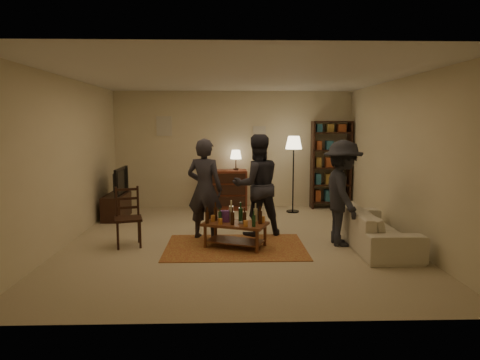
{
  "coord_description": "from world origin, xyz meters",
  "views": [
    {
      "loc": [
        -0.14,
        -7.0,
        1.94
      ],
      "look_at": [
        0.07,
        0.1,
        1.02
      ],
      "focal_mm": 32.0,
      "sensor_mm": 36.0,
      "label": 1
    }
  ],
  "objects_px": {
    "tv_stand": "(117,200)",
    "bookshelf": "(331,164)",
    "coffee_table": "(235,225)",
    "dining_chair": "(128,214)",
    "floor_lamp": "(294,148)",
    "sofa": "(374,228)",
    "person_left": "(205,189)",
    "dresser": "(225,189)",
    "person_right": "(257,185)",
    "person_by_sofa": "(342,193)"
  },
  "relations": [
    {
      "from": "floor_lamp",
      "to": "person_right",
      "type": "bearing_deg",
      "value": -115.77
    },
    {
      "from": "tv_stand",
      "to": "bookshelf",
      "type": "bearing_deg",
      "value": 11.8
    },
    {
      "from": "person_right",
      "to": "floor_lamp",
      "type": "bearing_deg",
      "value": -129.37
    },
    {
      "from": "coffee_table",
      "to": "person_by_sofa",
      "type": "bearing_deg",
      "value": 3.74
    },
    {
      "from": "bookshelf",
      "to": "person_right",
      "type": "bearing_deg",
      "value": -127.92
    },
    {
      "from": "sofa",
      "to": "person_right",
      "type": "xyz_separation_m",
      "value": [
        -1.83,
        0.77,
        0.58
      ]
    },
    {
      "from": "coffee_table",
      "to": "dining_chair",
      "type": "distance_m",
      "value": 1.73
    },
    {
      "from": "coffee_table",
      "to": "dining_chair",
      "type": "height_order",
      "value": "dining_chair"
    },
    {
      "from": "dresser",
      "to": "person_by_sofa",
      "type": "xyz_separation_m",
      "value": [
        1.89,
        -3.0,
        0.37
      ]
    },
    {
      "from": "tv_stand",
      "to": "floor_lamp",
      "type": "distance_m",
      "value": 3.93
    },
    {
      "from": "person_left",
      "to": "dining_chair",
      "type": "bearing_deg",
      "value": 36.61
    },
    {
      "from": "dining_chair",
      "to": "person_right",
      "type": "xyz_separation_m",
      "value": [
        2.11,
        0.59,
        0.38
      ]
    },
    {
      "from": "tv_stand",
      "to": "sofa",
      "type": "relative_size",
      "value": 0.51
    },
    {
      "from": "bookshelf",
      "to": "person_left",
      "type": "height_order",
      "value": "bookshelf"
    },
    {
      "from": "person_left",
      "to": "sofa",
      "type": "bearing_deg",
      "value": -171.89
    },
    {
      "from": "bookshelf",
      "to": "person_right",
      "type": "distance_m",
      "value": 3.06
    },
    {
      "from": "coffee_table",
      "to": "person_left",
      "type": "bearing_deg",
      "value": 132.59
    },
    {
      "from": "person_by_sofa",
      "to": "bookshelf",
      "type": "bearing_deg",
      "value": -10.26
    },
    {
      "from": "sofa",
      "to": "person_left",
      "type": "bearing_deg",
      "value": 78.57
    },
    {
      "from": "floor_lamp",
      "to": "person_left",
      "type": "distance_m",
      "value": 2.89
    },
    {
      "from": "floor_lamp",
      "to": "person_by_sofa",
      "type": "distance_m",
      "value": 2.69
    },
    {
      "from": "dining_chair",
      "to": "floor_lamp",
      "type": "xyz_separation_m",
      "value": [
        3.05,
        2.53,
        0.92
      ]
    },
    {
      "from": "coffee_table",
      "to": "person_by_sofa",
      "type": "xyz_separation_m",
      "value": [
        1.73,
        0.11,
        0.48
      ]
    },
    {
      "from": "coffee_table",
      "to": "tv_stand",
      "type": "relative_size",
      "value": 1.05
    },
    {
      "from": "floor_lamp",
      "to": "coffee_table",
      "type": "bearing_deg",
      "value": -116.19
    },
    {
      "from": "tv_stand",
      "to": "floor_lamp",
      "type": "height_order",
      "value": "floor_lamp"
    },
    {
      "from": "dining_chair",
      "to": "person_right",
      "type": "bearing_deg",
      "value": 0.54
    },
    {
      "from": "person_by_sofa",
      "to": "person_right",
      "type": "bearing_deg",
      "value": 63.63
    },
    {
      "from": "dresser",
      "to": "floor_lamp",
      "type": "relative_size",
      "value": 0.81
    },
    {
      "from": "floor_lamp",
      "to": "dining_chair",
      "type": "bearing_deg",
      "value": -140.27
    },
    {
      "from": "dining_chair",
      "to": "dresser",
      "type": "xyz_separation_m",
      "value": [
        1.55,
        2.94,
        -0.03
      ]
    },
    {
      "from": "tv_stand",
      "to": "person_left",
      "type": "height_order",
      "value": "person_left"
    },
    {
      "from": "dresser",
      "to": "sofa",
      "type": "relative_size",
      "value": 0.65
    },
    {
      "from": "coffee_table",
      "to": "bookshelf",
      "type": "relative_size",
      "value": 0.55
    },
    {
      "from": "tv_stand",
      "to": "sofa",
      "type": "xyz_separation_m",
      "value": [
        4.64,
        -2.2,
        -0.08
      ]
    },
    {
      "from": "dresser",
      "to": "person_left",
      "type": "height_order",
      "value": "person_left"
    },
    {
      "from": "dining_chair",
      "to": "floor_lamp",
      "type": "height_order",
      "value": "floor_lamp"
    },
    {
      "from": "tv_stand",
      "to": "dresser",
      "type": "xyz_separation_m",
      "value": [
        2.25,
        0.91,
        0.09
      ]
    },
    {
      "from": "dresser",
      "to": "person_right",
      "type": "relative_size",
      "value": 0.77
    },
    {
      "from": "coffee_table",
      "to": "dresser",
      "type": "relative_size",
      "value": 0.81
    },
    {
      "from": "dresser",
      "to": "person_left",
      "type": "relative_size",
      "value": 0.8
    },
    {
      "from": "coffee_table",
      "to": "person_left",
      "type": "relative_size",
      "value": 0.65
    },
    {
      "from": "tv_stand",
      "to": "bookshelf",
      "type": "distance_m",
      "value": 4.84
    },
    {
      "from": "dining_chair",
      "to": "person_left",
      "type": "height_order",
      "value": "person_left"
    },
    {
      "from": "tv_stand",
      "to": "person_left",
      "type": "relative_size",
      "value": 0.62
    },
    {
      "from": "person_left",
      "to": "person_by_sofa",
      "type": "relative_size",
      "value": 1.01
    },
    {
      "from": "sofa",
      "to": "person_left",
      "type": "height_order",
      "value": "person_left"
    },
    {
      "from": "floor_lamp",
      "to": "person_left",
      "type": "bearing_deg",
      "value": -130.32
    },
    {
      "from": "floor_lamp",
      "to": "person_left",
      "type": "height_order",
      "value": "person_left"
    },
    {
      "from": "dining_chair",
      "to": "tv_stand",
      "type": "relative_size",
      "value": 0.91
    }
  ]
}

